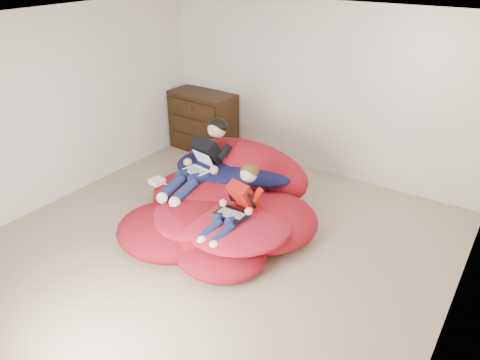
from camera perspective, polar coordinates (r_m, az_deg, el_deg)
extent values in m
cube|color=tan|center=(5.62, -2.61, -8.90)|extent=(5.10, 5.10, 0.25)
cube|color=silver|center=(7.02, 9.41, 10.69)|extent=(5.10, 0.02, 2.50)
cube|color=silver|center=(6.67, -20.87, 8.45)|extent=(0.02, 5.10, 2.50)
cube|color=silver|center=(4.14, 26.50, -3.65)|extent=(0.02, 5.10, 2.50)
cube|color=silver|center=(4.61, -3.32, 18.74)|extent=(5.10, 5.10, 0.02)
cube|color=black|center=(7.94, -4.52, 7.13)|extent=(1.14, 0.64, 0.99)
cube|color=black|center=(7.84, -5.71, 4.49)|extent=(0.99, 0.10, 0.24)
cylinder|color=#4C3F26|center=(7.82, -5.80, 4.45)|extent=(0.03, 0.06, 0.03)
cube|color=black|center=(7.73, -5.81, 6.53)|extent=(0.99, 0.10, 0.24)
cylinder|color=#4C3F26|center=(7.72, -5.90, 6.48)|extent=(0.03, 0.06, 0.03)
cube|color=black|center=(7.63, -5.91, 8.62)|extent=(0.99, 0.10, 0.24)
cylinder|color=#4C3F26|center=(7.62, -6.00, 8.58)|extent=(0.03, 0.06, 0.03)
ellipsoid|color=#AD1320|center=(6.12, -3.85, -1.92)|extent=(1.52, 1.36, 0.54)
ellipsoid|color=#AD1320|center=(5.64, 2.65, -4.84)|extent=(1.36, 1.32, 0.49)
ellipsoid|color=#AD1320|center=(5.57, -4.26, -5.53)|extent=(1.54, 1.23, 0.49)
ellipsoid|color=#AD1320|center=(5.60, -8.53, -6.09)|extent=(1.30, 1.19, 0.43)
ellipsoid|color=#AD1320|center=(5.17, -2.33, -9.05)|extent=(1.03, 0.93, 0.34)
ellipsoid|color=#AD1320|center=(6.38, 0.62, 1.21)|extent=(1.88, 0.83, 0.83)
ellipsoid|color=#121541|center=(6.29, -2.92, 1.61)|extent=(1.13, 0.93, 0.29)
ellipsoid|color=#121541|center=(6.04, 1.98, 0.95)|extent=(1.00, 0.70, 0.24)
ellipsoid|color=red|center=(5.26, -0.24, -5.52)|extent=(1.21, 1.21, 0.22)
ellipsoid|color=red|center=(5.49, -6.09, -4.70)|extent=(1.03, 0.93, 0.19)
ellipsoid|color=beige|center=(6.55, -2.24, 4.02)|extent=(0.42, 0.27, 0.27)
cube|color=black|center=(6.14, -3.59, 3.09)|extent=(0.40, 0.48, 0.51)
sphere|color=tan|center=(6.14, -2.86, 6.16)|extent=(0.24, 0.24, 0.24)
ellipsoid|color=black|center=(6.15, -2.70, 6.61)|extent=(0.27, 0.25, 0.20)
cylinder|color=#151D42|center=(6.04, -6.14, 0.71)|extent=(0.21, 0.41, 0.22)
cylinder|color=#151D42|center=(5.83, -8.25, -0.84)|extent=(0.18, 0.39, 0.25)
sphere|color=white|center=(5.73, -9.47, -2.17)|extent=(0.14, 0.14, 0.14)
cylinder|color=#151D42|center=(5.93, -4.65, 0.25)|extent=(0.21, 0.41, 0.22)
cylinder|color=#151D42|center=(5.71, -6.75, -1.35)|extent=(0.18, 0.39, 0.25)
sphere|color=white|center=(5.62, -7.97, -2.72)|extent=(0.14, 0.14, 0.14)
cube|color=red|center=(5.28, 0.45, -2.14)|extent=(0.33, 0.37, 0.42)
sphere|color=tan|center=(5.24, 1.07, 0.73)|extent=(0.19, 0.19, 0.19)
ellipsoid|color=#492D13|center=(5.25, 1.21, 1.15)|extent=(0.22, 0.20, 0.16)
cylinder|color=#151D42|center=(5.22, -1.76, -4.45)|extent=(0.19, 0.33, 0.17)
cylinder|color=#151D42|center=(5.05, -3.56, -6.07)|extent=(0.16, 0.31, 0.20)
sphere|color=white|center=(4.97, -4.66, -7.41)|extent=(0.11, 0.11, 0.11)
cylinder|color=#151D42|center=(5.14, -0.31, -4.96)|extent=(0.19, 0.33, 0.17)
cylinder|color=#151D42|center=(4.97, -2.09, -6.62)|extent=(0.16, 0.31, 0.20)
sphere|color=white|center=(4.89, -3.17, -8.00)|extent=(0.11, 0.11, 0.11)
cube|color=white|center=(5.96, -5.34, 1.18)|extent=(0.34, 0.27, 0.01)
cube|color=gray|center=(5.95, -5.41, 1.22)|extent=(0.28, 0.16, 0.00)
cube|color=white|center=(6.03, -4.49, 2.59)|extent=(0.32, 0.16, 0.20)
cube|color=#406EDB|center=(6.02, -4.53, 2.60)|extent=(0.28, 0.13, 0.16)
cube|color=black|center=(5.16, -0.97, -4.08)|extent=(0.35, 0.24, 0.01)
cube|color=gray|center=(5.15, -1.05, -4.05)|extent=(0.30, 0.13, 0.00)
cube|color=black|center=(5.23, 0.10, -2.15)|extent=(0.35, 0.12, 0.22)
cube|color=teal|center=(5.22, 0.06, -2.15)|extent=(0.31, 0.09, 0.18)
cube|color=white|center=(6.13, -10.08, -0.15)|extent=(0.19, 0.19, 0.06)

